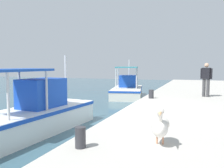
{
  "coord_description": "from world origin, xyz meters",
  "views": [
    {
      "loc": [
        -8.94,
        -2.57,
        2.41
      ],
      "look_at": [
        2.47,
        1.6,
        1.43
      ],
      "focal_mm": 37.89,
      "sensor_mm": 36.0,
      "label": 1
    }
  ],
  "objects_px": {
    "fisherman_standing": "(206,78)",
    "mooring_bollard_third": "(151,94)",
    "fishing_boat_third": "(127,90)",
    "pelican": "(160,125)",
    "mooring_bollard_second": "(80,137)",
    "fishing_boat_second": "(30,116)"
  },
  "relations": [
    {
      "from": "fisherman_standing",
      "to": "mooring_bollard_third",
      "type": "relative_size",
      "value": 4.09
    },
    {
      "from": "fishing_boat_third",
      "to": "pelican",
      "type": "relative_size",
      "value": 5.25
    },
    {
      "from": "pelican",
      "to": "mooring_bollard_third",
      "type": "xyz_separation_m",
      "value": [
        6.6,
        1.43,
        -0.19
      ]
    },
    {
      "from": "pelican",
      "to": "mooring_bollard_second",
      "type": "height_order",
      "value": "pelican"
    },
    {
      "from": "fishing_boat_third",
      "to": "fisherman_standing",
      "type": "bearing_deg",
      "value": -127.8
    },
    {
      "from": "fishing_boat_second",
      "to": "mooring_bollard_third",
      "type": "distance_m",
      "value": 5.78
    },
    {
      "from": "fishing_boat_second",
      "to": "fishing_boat_third",
      "type": "bearing_deg",
      "value": -2.65
    },
    {
      "from": "mooring_bollard_third",
      "to": "fisherman_standing",
      "type": "bearing_deg",
      "value": -58.49
    },
    {
      "from": "fishing_boat_third",
      "to": "fisherman_standing",
      "type": "height_order",
      "value": "fishing_boat_third"
    },
    {
      "from": "fishing_boat_third",
      "to": "fisherman_standing",
      "type": "xyz_separation_m",
      "value": [
        -4.17,
        -5.38,
        1.18
      ]
    },
    {
      "from": "pelican",
      "to": "mooring_bollard_second",
      "type": "distance_m",
      "value": 1.61
    },
    {
      "from": "pelican",
      "to": "mooring_bollard_second",
      "type": "xyz_separation_m",
      "value": [
        -0.72,
        1.43,
        -0.19
      ]
    },
    {
      "from": "fishing_boat_second",
      "to": "fishing_boat_third",
      "type": "height_order",
      "value": "fishing_boat_third"
    },
    {
      "from": "pelican",
      "to": "fishing_boat_third",
      "type": "bearing_deg",
      "value": 19.26
    },
    {
      "from": "mooring_bollard_second",
      "to": "mooring_bollard_third",
      "type": "bearing_deg",
      "value": 0.0
    },
    {
      "from": "fishing_boat_third",
      "to": "mooring_bollard_third",
      "type": "relative_size",
      "value": 12.06
    },
    {
      "from": "fisherman_standing",
      "to": "mooring_bollard_third",
      "type": "height_order",
      "value": "fisherman_standing"
    },
    {
      "from": "fishing_boat_third",
      "to": "pelican",
      "type": "xyz_separation_m",
      "value": [
        -12.31,
        -4.3,
        0.63
      ]
    },
    {
      "from": "mooring_bollard_third",
      "to": "pelican",
      "type": "bearing_deg",
      "value": -167.8
    },
    {
      "from": "fishing_boat_second",
      "to": "pelican",
      "type": "relative_size",
      "value": 6.32
    },
    {
      "from": "fishing_boat_second",
      "to": "fisherman_standing",
      "type": "relative_size",
      "value": 3.55
    },
    {
      "from": "fishing_boat_third",
      "to": "mooring_bollard_second",
      "type": "height_order",
      "value": "fishing_boat_third"
    }
  ]
}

